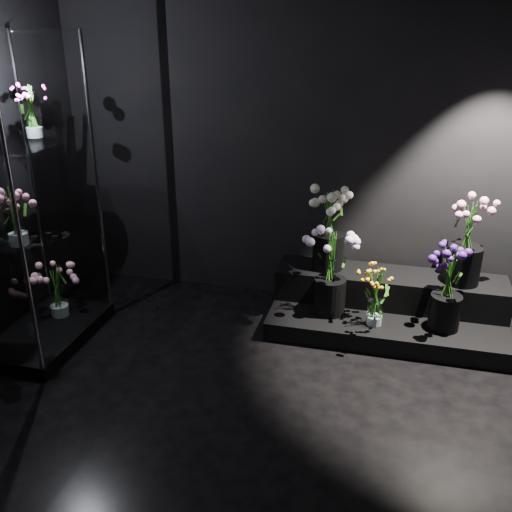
% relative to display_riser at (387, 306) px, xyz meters
% --- Properties ---
extents(floor, '(4.00, 4.00, 0.00)m').
position_rel_display_riser_xyz_m(floor, '(-0.95, -1.63, -0.17)').
color(floor, black).
rests_on(floor, ground).
extents(wall_back, '(4.00, 0.00, 4.00)m').
position_rel_display_riser_xyz_m(wall_back, '(-0.95, 0.37, 1.23)').
color(wall_back, black).
rests_on(wall_back, floor).
extents(display_riser, '(1.88, 0.83, 0.42)m').
position_rel_display_riser_xyz_m(display_riser, '(0.00, 0.00, 0.00)').
color(display_riser, black).
rests_on(display_riser, floor).
extents(display_case, '(0.63, 1.05, 2.31)m').
position_rel_display_riser_xyz_m(display_case, '(-2.61, -0.91, 0.98)').
color(display_case, black).
rests_on(display_case, floor).
extents(bouquet_orange_bells, '(0.28, 0.28, 0.50)m').
position_rel_display_riser_xyz_m(bouquet_orange_bells, '(-0.09, -0.30, 0.24)').
color(bouquet_orange_bells, white).
rests_on(bouquet_orange_bells, display_riser).
extents(bouquet_lilac, '(0.48, 0.48, 0.68)m').
position_rel_display_riser_xyz_m(bouquet_lilac, '(-0.46, -0.19, 0.37)').
color(bouquet_lilac, black).
rests_on(bouquet_lilac, display_riser).
extents(bouquet_purple, '(0.36, 0.36, 0.67)m').
position_rel_display_riser_xyz_m(bouquet_purple, '(0.43, -0.23, 0.35)').
color(bouquet_purple, black).
rests_on(bouquet_purple, display_riser).
extents(bouquet_cream_roses, '(0.41, 0.41, 0.66)m').
position_rel_display_riser_xyz_m(bouquet_cream_roses, '(-0.53, 0.11, 0.62)').
color(bouquet_cream_roses, black).
rests_on(bouquet_cream_roses, display_riser).
extents(bouquet_pink_roses, '(0.44, 0.44, 0.68)m').
position_rel_display_riser_xyz_m(bouquet_pink_roses, '(0.55, 0.08, 0.63)').
color(bouquet_pink_roses, black).
rests_on(bouquet_pink_roses, display_riser).
extents(bouquet_case_pink, '(0.34, 0.34, 0.41)m').
position_rel_display_riser_xyz_m(bouquet_case_pink, '(-2.56, -1.11, 0.95)').
color(bouquet_case_pink, white).
rests_on(bouquet_case_pink, display_case).
extents(bouquet_case_magenta, '(0.25, 0.25, 0.36)m').
position_rel_display_riser_xyz_m(bouquet_case_magenta, '(-2.58, -0.72, 1.59)').
color(bouquet_case_magenta, white).
rests_on(bouquet_case_magenta, display_case).
extents(bouquet_case_base_pink, '(0.40, 0.40, 0.44)m').
position_rel_display_riser_xyz_m(bouquet_case_base_pink, '(-2.62, -0.69, 0.17)').
color(bouquet_case_base_pink, white).
rests_on(bouquet_case_base_pink, display_case).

